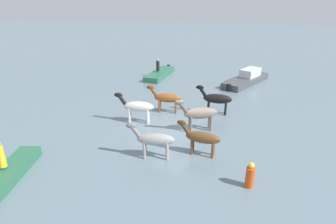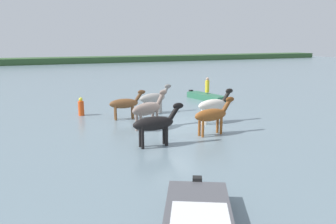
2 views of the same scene
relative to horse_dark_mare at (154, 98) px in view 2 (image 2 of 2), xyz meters
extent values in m
plane|color=slate|center=(-0.27, -3.29, -0.99)|extent=(147.11, 147.11, 0.00)
cube|color=#31512C|center=(-0.27, 51.88, -0.99)|extent=(132.40, 6.00, 2.40)
ellipsoid|color=#9E9993|center=(-0.08, -0.01, 0.01)|extent=(1.87, 0.79, 0.61)
cylinder|color=#9E9993|center=(0.43, 0.21, -0.49)|extent=(0.13, 0.13, 1.00)
cylinder|color=#9E9993|center=(0.48, -0.08, -0.49)|extent=(0.13, 0.13, 1.00)
cylinder|color=#9E9993|center=(-0.64, 0.05, -0.49)|extent=(0.13, 0.13, 1.00)
cylinder|color=#9E9993|center=(-0.60, -0.24, -0.49)|extent=(0.13, 0.13, 1.00)
cylinder|color=slate|center=(0.87, 0.13, 0.40)|extent=(0.58, 0.29, 0.67)
ellipsoid|color=slate|center=(1.06, 0.16, 0.68)|extent=(0.52, 0.28, 0.27)
ellipsoid|color=brown|center=(-2.22, -0.83, -0.04)|extent=(1.75, 0.65, 0.58)
cylinder|color=brown|center=(-1.69, -0.74, -0.52)|extent=(0.13, 0.13, 0.95)
cylinder|color=brown|center=(-1.72, -1.01, -0.52)|extent=(0.13, 0.13, 0.95)
cylinder|color=brown|center=(-2.72, -0.65, -0.52)|extent=(0.13, 0.13, 0.95)
cylinder|color=brown|center=(-2.74, -0.93, -0.52)|extent=(0.13, 0.13, 0.95)
cylinder|color=#50311A|center=(-1.31, -0.91, 0.33)|extent=(0.54, 0.24, 0.63)
ellipsoid|color=#50311A|center=(-1.13, -0.92, 0.59)|extent=(0.48, 0.24, 0.25)
ellipsoid|color=silver|center=(2.10, -3.72, 0.06)|extent=(1.95, 0.79, 0.64)
cylinder|color=silver|center=(2.65, -3.50, -0.47)|extent=(0.14, 0.14, 1.05)
cylinder|color=silver|center=(2.69, -3.80, -0.47)|extent=(0.14, 0.14, 1.05)
cylinder|color=silver|center=(1.52, -3.64, -0.47)|extent=(0.14, 0.14, 1.05)
cylinder|color=silver|center=(1.56, -3.95, -0.47)|extent=(0.14, 0.14, 1.05)
cylinder|color=black|center=(3.10, -3.60, 0.47)|extent=(0.60, 0.29, 0.70)
ellipsoid|color=black|center=(3.30, -3.57, 0.75)|extent=(0.54, 0.28, 0.28)
ellipsoid|color=gray|center=(-1.73, -3.50, 0.10)|extent=(2.05, 1.34, 0.67)
cylinder|color=gray|center=(-1.26, -3.11, -0.44)|extent=(0.15, 0.15, 1.09)
cylinder|color=gray|center=(-1.12, -3.40, -0.44)|extent=(0.15, 0.15, 1.09)
cylinder|color=gray|center=(-2.34, -3.59, -0.44)|extent=(0.15, 0.15, 1.09)
cylinder|color=gray|center=(-2.21, -3.89, -0.44)|extent=(0.15, 0.15, 1.09)
cylinder|color=#63544C|center=(-0.77, -3.07, 0.53)|extent=(0.65, 0.46, 0.73)
ellipsoid|color=#63544C|center=(-0.58, -2.98, 0.83)|extent=(0.59, 0.43, 0.29)
ellipsoid|color=brown|center=(0.77, -5.77, 0.02)|extent=(1.87, 0.70, 0.62)
cylinder|color=brown|center=(1.31, -5.58, -0.48)|extent=(0.14, 0.14, 1.01)
cylinder|color=brown|center=(1.33, -5.87, -0.48)|extent=(0.14, 0.14, 1.01)
cylinder|color=brown|center=(0.21, -5.67, -0.48)|extent=(0.14, 0.14, 1.01)
cylinder|color=brown|center=(0.24, -5.97, -0.48)|extent=(0.14, 0.14, 1.01)
cylinder|color=brown|center=(1.74, -5.69, 0.42)|extent=(0.58, 0.26, 0.68)
ellipsoid|color=brown|center=(1.93, -5.67, 0.70)|extent=(0.52, 0.26, 0.27)
ellipsoid|color=black|center=(-2.45, -6.33, 0.05)|extent=(1.88, 0.56, 0.63)
cylinder|color=black|center=(-1.89, -6.17, -0.47)|extent=(0.14, 0.14, 1.04)
cylinder|color=black|center=(-1.89, -6.48, -0.47)|extent=(0.14, 0.14, 1.04)
cylinder|color=black|center=(-3.02, -6.18, -0.47)|extent=(0.14, 0.14, 1.04)
cylinder|color=black|center=(-3.02, -6.48, -0.47)|extent=(0.14, 0.14, 1.04)
cylinder|color=black|center=(-1.46, -6.32, 0.46)|extent=(0.58, 0.22, 0.69)
ellipsoid|color=black|center=(-1.26, -6.32, 0.74)|extent=(0.51, 0.22, 0.28)
cube|color=#2D6B4C|center=(5.58, 2.92, -0.84)|extent=(1.75, 3.74, 0.61)
cube|color=black|center=(5.18, 4.79, -0.76)|extent=(0.32, 0.29, 0.66)
cube|color=black|center=(-2.99, -11.33, -0.73)|extent=(0.36, 0.34, 0.73)
cylinder|color=yellow|center=(5.74, 3.09, 0.04)|extent=(0.32, 0.32, 0.95)
sphere|color=tan|center=(5.74, 3.09, 0.64)|extent=(0.24, 0.24, 0.24)
cylinder|color=#E54C19|center=(-4.39, 1.20, -0.54)|extent=(0.36, 0.36, 0.90)
sphere|color=yellow|center=(-4.39, 1.20, 0.03)|extent=(0.24, 0.24, 0.24)
camera|label=1|loc=(-3.44, 11.08, 6.19)|focal=29.68mm
camera|label=2|loc=(-7.40, -19.28, 3.59)|focal=35.00mm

